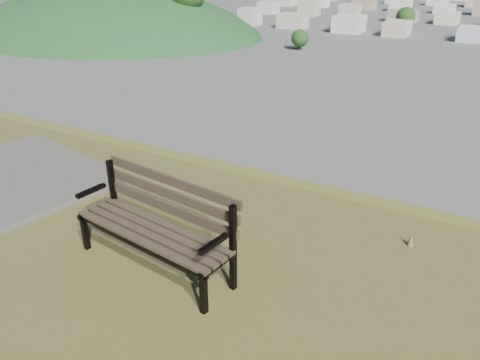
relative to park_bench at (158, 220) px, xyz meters
The scene contains 3 objects.
park_bench is the anchor object (origin of this frame).
green_wooded_hill 205.09m from the park_bench, 134.63° to the left, with size 152.01×121.61×76.00m.
city_trees 319.40m from the park_bench, 94.74° to the left, with size 406.52×387.20×9.98m.
Camera 1 is at (2.98, -2.13, 28.24)m, focal length 35.00 mm.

